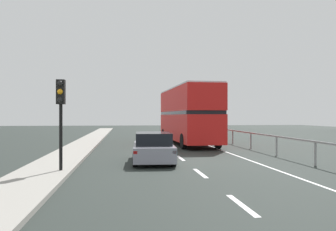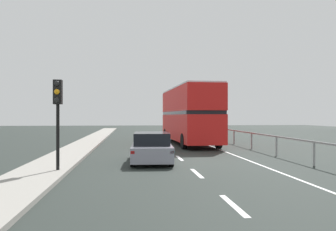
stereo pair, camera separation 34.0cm
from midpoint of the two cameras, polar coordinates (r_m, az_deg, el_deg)
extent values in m
cube|color=#242B28|center=(16.73, 2.91, -7.55)|extent=(75.79, 120.00, 0.10)
cube|color=gray|center=(16.80, -16.97, -7.11)|extent=(2.03, 80.00, 0.14)
cube|color=silver|center=(8.70, 11.84, -14.24)|extent=(0.16, 2.07, 0.01)
cube|color=silver|center=(13.08, 5.51, -9.44)|extent=(0.16, 2.07, 0.01)
cube|color=silver|center=(17.57, 2.46, -7.02)|extent=(0.16, 2.07, 0.01)
cube|color=silver|center=(22.11, 0.67, -5.58)|extent=(0.16, 2.07, 0.01)
cube|color=silver|center=(26.68, -0.51, -4.63)|extent=(0.16, 2.07, 0.01)
cube|color=silver|center=(31.26, -1.33, -3.95)|extent=(0.16, 2.07, 0.01)
cube|color=silver|center=(35.85, -1.95, -3.45)|extent=(0.16, 2.07, 0.01)
cube|color=silver|center=(40.44, -2.43, -3.06)|extent=(0.16, 2.07, 0.01)
cube|color=silver|center=(45.03, -2.80, -2.76)|extent=(0.16, 2.07, 0.01)
cube|color=silver|center=(26.11, 6.65, -4.73)|extent=(0.12, 46.00, 0.01)
cube|color=gray|center=(26.60, 11.18, -2.43)|extent=(0.08, 42.00, 0.08)
cylinder|color=gray|center=(16.09, 23.47, -5.83)|extent=(0.10, 0.10, 1.03)
cylinder|color=gray|center=(19.49, 17.90, -4.82)|extent=(0.10, 0.10, 1.03)
cylinder|color=gray|center=(23.02, 14.02, -4.09)|extent=(0.10, 0.10, 1.03)
cylinder|color=gray|center=(26.63, 11.18, -3.54)|extent=(0.10, 0.10, 1.03)
cylinder|color=gray|center=(30.29, 9.03, -3.11)|extent=(0.10, 0.10, 1.03)
cylinder|color=gray|center=(33.99, 7.35, -2.78)|extent=(0.10, 0.10, 1.03)
cylinder|color=gray|center=(37.71, 6.00, -2.51)|extent=(0.10, 0.10, 1.03)
cylinder|color=gray|center=(41.44, 4.89, -2.29)|extent=(0.10, 0.10, 1.03)
cylinder|color=gray|center=(45.20, 3.96, -2.10)|extent=(0.10, 0.10, 1.03)
cube|color=red|center=(26.23, 3.80, -1.89)|extent=(2.95, 11.10, 1.88)
cube|color=black|center=(26.22, 3.80, 0.42)|extent=(2.96, 10.66, 0.24)
cube|color=red|center=(26.24, 3.80, 2.52)|extent=(2.95, 11.10, 1.68)
cube|color=silver|center=(26.30, 3.80, 4.45)|extent=(2.89, 10.88, 0.10)
cube|color=black|center=(31.60, 1.69, -1.41)|extent=(2.25, 0.13, 1.31)
cube|color=yellow|center=(31.63, 1.69, 2.84)|extent=(1.50, 0.10, 0.28)
cylinder|color=black|center=(30.09, -0.01, -3.16)|extent=(0.32, 1.01, 1.00)
cylinder|color=black|center=(30.51, 4.27, -3.12)|extent=(0.32, 1.01, 1.00)
cylinder|color=black|center=(22.22, 3.05, -4.27)|extent=(0.32, 1.01, 1.00)
cylinder|color=black|center=(22.79, 8.74, -4.16)|extent=(0.32, 1.01, 1.00)
cube|color=gray|center=(16.08, -2.11, -5.86)|extent=(1.97, 4.38, 0.65)
cube|color=black|center=(15.82, -2.09, -3.79)|extent=(1.67, 2.43, 0.54)
cube|color=red|center=(13.95, -5.15, -6.08)|extent=(0.16, 0.07, 0.12)
cube|color=red|center=(14.00, 1.35, -6.06)|extent=(0.16, 0.07, 0.12)
cylinder|color=black|center=(17.54, -4.89, -5.99)|extent=(0.23, 0.65, 0.64)
cylinder|color=black|center=(17.58, 0.41, -5.97)|extent=(0.23, 0.65, 0.64)
cylinder|color=black|center=(14.66, -5.15, -7.16)|extent=(0.23, 0.65, 0.64)
cylinder|color=black|center=(14.70, 1.20, -7.14)|extent=(0.23, 0.65, 0.64)
cylinder|color=black|center=(13.35, -16.98, -1.48)|extent=(0.12, 0.12, 3.32)
cube|color=black|center=(13.38, -16.98, 3.71)|extent=(0.30, 0.30, 0.90)
sphere|color=black|center=(13.23, -17.12, 5.05)|extent=(0.20, 0.20, 0.20)
sphere|color=orange|center=(13.21, -17.12, 3.75)|extent=(0.20, 0.20, 0.20)
sphere|color=black|center=(13.19, -17.12, 2.45)|extent=(0.20, 0.20, 0.20)
camera|label=1|loc=(0.17, -89.53, 0.00)|focal=37.05mm
camera|label=2|loc=(0.17, 90.47, 0.00)|focal=37.05mm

